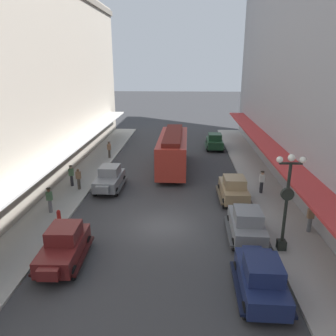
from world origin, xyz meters
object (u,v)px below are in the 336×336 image
pedestrian_1 (50,200)px  pedestrian_5 (310,218)px  parked_car_3 (215,141)px  fire_hydrant (59,216)px  pedestrian_3 (109,150)px  pedestrian_2 (79,179)px  streetcar (173,149)px  lamp_post_with_clock (287,199)px  pedestrian_0 (262,182)px  parked_car_0 (261,277)px  parked_car_2 (64,245)px  parked_car_1 (233,188)px  parked_car_5 (247,223)px  pedestrian_4 (71,175)px  parked_car_4 (110,178)px

pedestrian_1 → pedestrian_5: (15.95, -1.78, -0.02)m
parked_car_3 → pedestrian_5: 20.05m
fire_hydrant → pedestrian_3: size_ratio=0.49×
pedestrian_2 → pedestrian_3: 8.94m
parked_car_3 → fire_hydrant: (-10.99, -19.30, -0.38)m
pedestrian_3 → streetcar: bearing=-24.8°
parked_car_3 → pedestrian_5: (3.87, -19.67, 0.05)m
streetcar → lamp_post_with_clock: bearing=-65.8°
pedestrian_0 → pedestrian_2: size_ratio=1.02×
parked_car_0 → parked_car_3: 25.30m
pedestrian_1 → parked_car_2: bearing=-61.9°
parked_car_1 → pedestrian_5: bearing=-51.7°
parked_car_0 → pedestrian_3: (-11.03, 20.53, 0.07)m
parked_car_5 → pedestrian_0: size_ratio=2.57×
parked_car_3 → pedestrian_1: 21.59m
pedestrian_1 → fire_hydrant: bearing=-52.3°
pedestrian_4 → streetcar: bearing=33.5°
parked_car_2 → lamp_post_with_clock: 11.29m
lamp_post_with_clock → pedestrian_1: 14.49m
fire_hydrant → pedestrian_5: size_ratio=0.50×
streetcar → pedestrian_2: (-7.03, -5.85, -0.91)m
parked_car_5 → lamp_post_with_clock: (1.61, -1.33, 2.04)m
pedestrian_4 → parked_car_5: bearing=-30.6°
parked_car_3 → streetcar: size_ratio=0.44×
pedestrian_3 → pedestrian_4: bearing=-98.0°
pedestrian_0 → parked_car_1: bearing=-150.7°
parked_car_0 → pedestrian_4: (-12.18, 12.28, 0.07)m
parked_car_5 → fire_hydrant: parked_car_5 is taller
parked_car_0 → streetcar: bearing=104.1°
parked_car_3 → pedestrian_1: (-12.08, -17.90, 0.07)m
lamp_post_with_clock → pedestrian_0: bearing=85.4°
pedestrian_2 → pedestrian_1: bearing=-97.9°
parked_car_0 → fire_hydrant: 12.44m
lamp_post_with_clock → pedestrian_1: bearing=164.7°
parked_car_1 → lamp_post_with_clock: lamp_post_with_clock is taller
parked_car_0 → pedestrian_0: size_ratio=2.56×
parked_car_1 → streetcar: bearing=123.0°
parked_car_1 → pedestrian_0: 2.59m
parked_car_1 → pedestrian_2: size_ratio=2.61×
parked_car_3 → pedestrian_3: parked_car_3 is taller
pedestrian_0 → pedestrian_1: (-14.48, -4.20, 0.00)m
lamp_post_with_clock → pedestrian_2: (-13.26, 7.99, -2.00)m
streetcar → pedestrian_4: (-7.82, -5.17, -0.89)m
lamp_post_with_clock → pedestrian_2: bearing=148.9°
pedestrian_5 → pedestrian_2: bearing=158.8°
lamp_post_with_clock → pedestrian_3: 21.36m
parked_car_4 → pedestrian_3: bearing=102.8°
parked_car_0 → parked_car_5: (0.25, 4.93, 0.00)m
parked_car_2 → parked_car_0: bearing=-12.8°
pedestrian_2 → pedestrian_5: 16.49m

